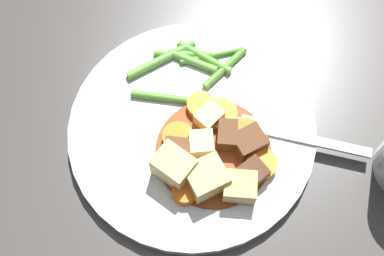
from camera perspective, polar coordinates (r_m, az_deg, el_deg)
ground_plane at (r=0.57m, az=-0.00°, el=-0.57°), size 3.00×3.00×0.00m
dinner_plate at (r=0.56m, az=-0.00°, el=-0.29°), size 0.25×0.25×0.01m
stew_sauce at (r=0.54m, az=2.24°, el=-2.55°), size 0.12×0.12×0.00m
carrot_slice_0 at (r=0.56m, az=0.94°, el=2.31°), size 0.03×0.03×0.01m
carrot_slice_1 at (r=0.55m, az=2.86°, el=1.74°), size 0.04×0.04×0.01m
carrot_slice_2 at (r=0.52m, az=-0.72°, el=-6.64°), size 0.04×0.04×0.01m
carrot_slice_3 at (r=0.54m, az=-1.45°, el=-1.03°), size 0.04×0.04×0.01m
carrot_slice_4 at (r=0.54m, az=7.26°, el=-3.76°), size 0.04×0.04×0.01m
carrot_slice_5 at (r=0.55m, az=5.67°, el=-0.24°), size 0.03×0.03×0.01m
potato_chunk_0 at (r=0.53m, az=1.28°, el=-1.60°), size 0.03×0.03×0.02m
potato_chunk_1 at (r=0.55m, az=1.96°, el=0.73°), size 0.03×0.03×0.02m
potato_chunk_2 at (r=0.52m, az=1.51°, el=-5.26°), size 0.04×0.04×0.03m
potato_chunk_3 at (r=0.52m, az=5.02°, el=-6.16°), size 0.04×0.04×0.02m
potato_chunk_4 at (r=0.52m, az=-1.90°, el=-4.08°), size 0.05×0.04×0.03m
meat_chunk_0 at (r=0.53m, az=-1.49°, el=-2.79°), size 0.04×0.04×0.02m
meat_chunk_1 at (r=0.54m, az=3.69°, el=-0.80°), size 0.03×0.03×0.02m
meat_chunk_2 at (r=0.54m, az=5.97°, el=-1.50°), size 0.03×0.03×0.02m
meat_chunk_3 at (r=0.53m, az=6.20°, el=-4.84°), size 0.03×0.03×0.02m
green_bean_0 at (r=0.59m, az=1.30°, el=7.38°), size 0.06×0.04×0.01m
green_bean_1 at (r=0.59m, az=-0.94°, el=7.73°), size 0.03×0.06×0.01m
green_bean_2 at (r=0.59m, az=2.01°, el=7.54°), size 0.02×0.07×0.01m
green_bean_3 at (r=0.56m, az=-3.28°, el=3.25°), size 0.04×0.06×0.01m
green_bean_4 at (r=0.58m, az=3.47°, el=6.30°), size 0.03×0.06×0.01m
green_bean_5 at (r=0.58m, az=0.04°, el=6.99°), size 0.05×0.04×0.01m
green_bean_6 at (r=0.58m, az=-3.43°, el=7.08°), size 0.02×0.08×0.01m
fork at (r=0.56m, az=9.00°, el=-0.52°), size 0.12×0.15×0.00m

